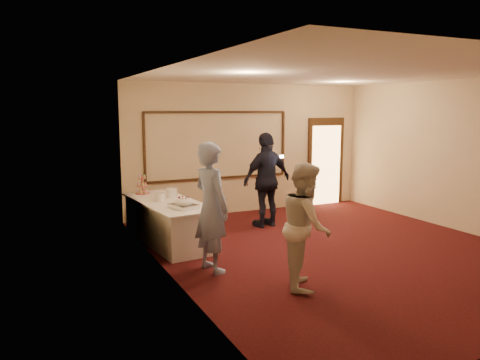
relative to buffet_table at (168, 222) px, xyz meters
name	(u,v)px	position (x,y,z in m)	size (l,w,h in m)	color
floor	(338,250)	(2.53, -1.71, -0.39)	(7.00, 7.00, 0.00)	black
room_walls	(342,133)	(2.53, -1.71, 1.64)	(6.04, 7.04, 3.02)	beige
wall_molding	(218,145)	(1.73, 1.76, 1.21)	(3.45, 0.04, 1.55)	black
doorway	(325,162)	(4.68, 1.74, 0.69)	(1.05, 0.07, 2.20)	black
buffet_table	(168,222)	(0.00, 0.00, 0.00)	(1.19, 2.51, 0.77)	white
pavlova_tray	(184,204)	(0.07, -0.72, 0.46)	(0.47, 0.54, 0.19)	#B2B5B9
cupcake_stand	(142,186)	(-0.24, 0.92, 0.53)	(0.28, 0.28, 0.41)	#BF4B4F
plate_stack_a	(160,197)	(-0.12, 0.05, 0.46)	(0.18, 0.18, 0.15)	white
plate_stack_b	(172,193)	(0.17, 0.31, 0.47)	(0.20, 0.20, 0.17)	white
tart	(183,203)	(0.16, -0.40, 0.41)	(0.27, 0.27, 0.06)	white
man	(211,207)	(0.16, -1.74, 0.59)	(0.71, 0.47, 1.95)	#869BCE
woman	(306,225)	(1.09, -2.87, 0.47)	(0.83, 0.65, 1.71)	silver
guest	(267,180)	(2.20, 0.29, 0.59)	(1.14, 0.48, 1.95)	black
camera_flash	(282,157)	(2.38, 0.02, 1.09)	(0.07, 0.04, 0.05)	white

